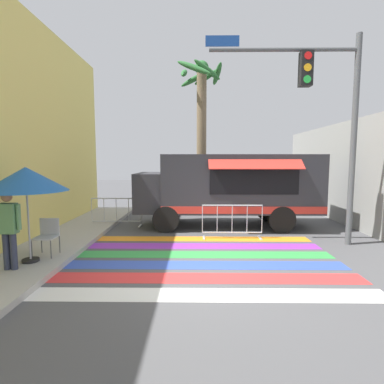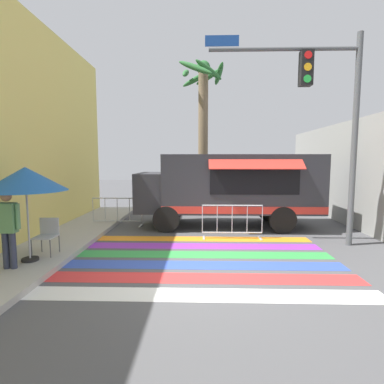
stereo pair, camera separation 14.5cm
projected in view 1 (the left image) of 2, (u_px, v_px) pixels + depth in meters
ground_plane at (205, 272)px, 6.36m from camera, size 60.00×60.00×0.00m
concrete_wall_right at (379, 176)px, 9.08m from camera, size 0.20×16.00×3.80m
crosswalk_painted at (204, 259)px, 7.18m from camera, size 6.40×4.36×0.01m
food_truck at (225, 185)px, 10.72m from camera, size 6.35×2.67×2.57m
traffic_signal_pole at (325, 104)px, 8.09m from camera, size 4.15×0.29×5.73m
patio_umbrella at (26, 180)px, 6.47m from camera, size 1.74×1.74×2.10m
folding_chair at (47, 233)px, 7.12m from camera, size 0.46×0.46×0.85m
vendor_person at (8, 226)px, 6.08m from camera, size 0.53×0.21×1.62m
barricade_front at (232, 222)px, 9.08m from camera, size 1.83×0.44×1.04m
barricade_side at (116, 212)px, 10.75m from camera, size 1.80×0.44×1.04m
palm_tree at (201, 116)px, 13.20m from camera, size 2.04×2.30×6.68m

